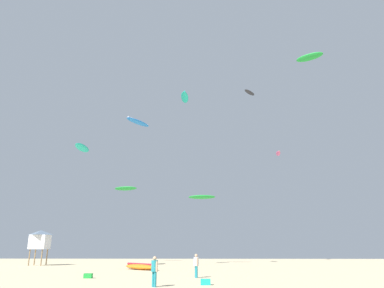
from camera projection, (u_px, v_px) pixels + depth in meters
The scene contains 14 objects.
person_foreground at pixel (154, 269), 19.50m from camera, with size 0.38×0.42×1.58m.
person_midground at pixel (196, 264), 25.50m from camera, with size 0.36×0.51×1.61m.
kite_grounded_near at pixel (141, 267), 34.91m from camera, with size 4.47×4.53×0.60m.
lifeguard_tower at pixel (40, 239), 44.21m from camera, with size 2.30×2.30×4.15m.
cooler_box at pixel (206, 282), 20.36m from camera, with size 0.56×0.36×0.32m, color #19B29E.
gear_bag at pixel (88, 276), 24.93m from camera, with size 0.56×0.36×0.32m, color green.
kite_aloft_0 at pixel (185, 97), 47.37m from camera, with size 1.20×3.60×0.66m.
kite_aloft_1 at pixel (309, 57), 37.92m from camera, with size 2.79×2.15×0.71m.
kite_aloft_2 at pixel (202, 197), 51.22m from camera, with size 3.88×1.30×0.69m.
kite_aloft_3 at pixel (250, 93), 58.14m from camera, with size 2.34×2.79×0.31m.
kite_aloft_4 at pixel (82, 148), 42.02m from camera, with size 1.21×3.65×0.67m.
kite_aloft_5 at pixel (126, 188), 56.44m from camera, with size 3.82×1.78×0.75m.
kite_aloft_6 at pixel (278, 153), 57.82m from camera, with size 0.76×2.44×0.62m.
kite_aloft_7 at pixel (138, 122), 45.17m from camera, with size 3.04×3.91×0.49m.
Camera 1 is at (0.85, -14.85, 2.00)m, focal length 33.57 mm.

